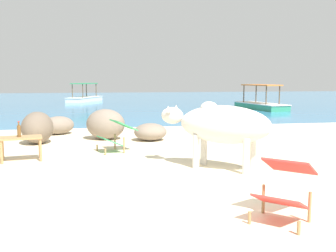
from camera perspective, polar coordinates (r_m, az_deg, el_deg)
name	(u,v)px	position (r m, az deg, el deg)	size (l,w,h in m)	color
sand_beach	(188,186)	(5.74, 2.96, -8.92)	(18.00, 14.00, 0.04)	beige
water_surface	(116,102)	(27.45, -7.71, 3.59)	(60.00, 36.00, 0.03)	teal
cow	(221,125)	(6.66, 7.87, 0.16)	(1.86, 1.64, 1.17)	beige
low_bench_table	(21,141)	(7.81, -20.94, -2.06)	(0.82, 0.56, 0.47)	#A37A4C
bottle	(19,131)	(7.77, -21.20, -0.64)	(0.07, 0.07, 0.30)	brown
deck_chair_near	(117,134)	(8.32, -7.56, -1.14)	(0.90, 0.75, 0.68)	#A37A4C
deck_chair_far	(285,185)	(4.49, 16.94, -8.39)	(0.91, 0.92, 0.68)	#A37A4C
shore_rock_large	(58,125)	(11.26, -15.94, 0.10)	(0.90, 0.67, 0.51)	gray
shore_rock_medium	(37,128)	(9.79, -18.77, -0.24)	(1.00, 0.73, 0.77)	#6B5B4C
shore_rock_small	(106,124)	(10.06, -9.22, 0.27)	(1.02, 0.83, 0.78)	gray
shore_rock_flat	(150,132)	(9.77, -2.62, -0.87)	(0.83, 0.78, 0.44)	gray
boat_green	(261,104)	(20.82, 13.54, 3.20)	(1.70, 3.80, 1.29)	#338E66
boat_white	(85,98)	(27.85, -12.21, 4.14)	(2.55, 3.82, 1.29)	white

